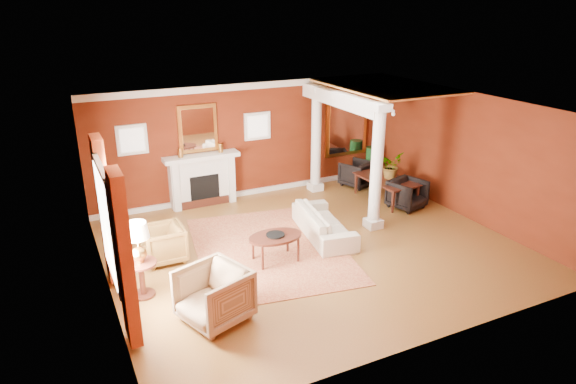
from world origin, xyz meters
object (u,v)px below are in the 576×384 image
armchair_stripe (214,293)px  dining_table (387,183)px  coffee_table (275,238)px  sofa (324,219)px  armchair_leopard (163,242)px  side_table (139,248)px

armchair_stripe → dining_table: bearing=99.5°
coffee_table → dining_table: dining_table is taller
coffee_table → dining_table: bearing=24.0°
sofa → armchair_stripe: armchair_stripe is taller
armchair_leopard → armchair_stripe: 2.36m
armchair_leopard → side_table: size_ratio=0.58×
sofa → dining_table: bearing=-55.7°
armchair_stripe → coffee_table: 2.19m
sofa → armchair_stripe: size_ratio=2.09×
sofa → armchair_leopard: size_ratio=2.59×
coffee_table → side_table: bearing=-176.7°
sofa → armchair_leopard: sofa is taller
armchair_stripe → dining_table: armchair_stripe is taller
armchair_stripe → dining_table: size_ratio=0.60×
armchair_leopard → coffee_table: armchair_leopard is taller
armchair_stripe → dining_table: (5.59, 3.12, -0.03)m
sofa → side_table: size_ratio=1.50×
armchair_leopard → dining_table: dining_table is taller
sofa → side_table: (-3.99, -0.73, 0.50)m
armchair_leopard → side_table: bearing=-29.4°
armchair_leopard → side_table: 1.37m
dining_table → sofa: bearing=112.0°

